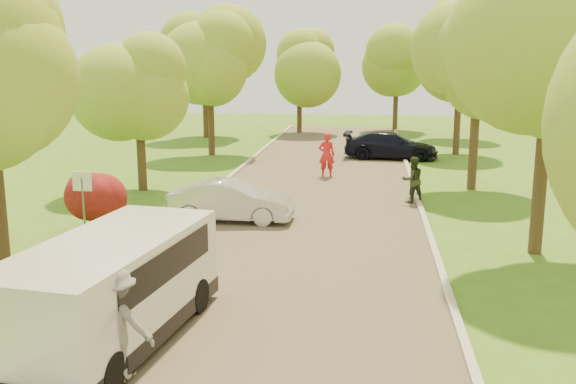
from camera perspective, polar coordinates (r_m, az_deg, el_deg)
The scene contains 22 objects.
ground at distance 13.99m, azimuth -2.30°, elevation -10.35°, with size 100.00×100.00×0.00m, color #436919.
road at distance 21.55m, azimuth 1.26°, elevation -2.40°, with size 8.00×60.00×0.01m, color #4C4438.
curb_left at distance 22.32m, azimuth -9.14°, elevation -1.91°, with size 0.18×60.00×0.12m, color #B2AD9E.
curb_right at distance 21.50m, azimuth 12.07°, elevation -2.54°, with size 0.18×60.00×0.12m, color #B2AD9E.
street_sign at distance 18.96m, azimuth -17.78°, elevation -0.08°, with size 0.55×0.06×2.17m.
red_shrub at distance 20.59m, azimuth -17.22°, elevation -0.47°, with size 1.70×1.70×1.95m.
tree_l_midb at distance 26.38m, azimuth -12.83°, elevation 9.96°, with size 4.30×4.20×6.62m.
tree_l_far at distance 35.83m, azimuth -6.66°, elevation 11.97°, with size 4.92×4.80×7.79m.
tree_r_mida at distance 18.42m, azimuth 23.01°, elevation 11.68°, with size 5.13×5.00×7.95m.
tree_r_midb at distance 27.14m, azimuth 16.96°, elevation 10.41°, with size 4.51×4.40×7.01m.
tree_r_far at distance 37.13m, azimuth 15.50°, elevation 12.18°, with size 5.33×5.20×8.34m.
tree_bg_a at distance 44.17m, azimuth -7.18°, elevation 11.69°, with size 5.12×5.00×7.72m.
tree_bg_b at distance 45.19m, azimuth 15.34°, elevation 11.65°, with size 5.12×5.00×7.95m.
tree_bg_c at distance 47.05m, azimuth 1.30°, elevation 11.41°, with size 4.92×4.80×7.33m.
tree_bg_d at distance 48.82m, azimuth 9.94°, elevation 11.60°, with size 5.12×5.00×7.72m.
minivan at distance 12.54m, azimuth -15.30°, elevation -8.23°, with size 2.81×5.66×2.02m.
silver_sedan at distance 21.23m, azimuth -5.07°, elevation -0.79°, with size 1.43×4.11×1.35m, color silver.
dark_sedan at distance 34.95m, azimuth 9.12°, elevation 4.11°, with size 2.03×5.00×1.45m, color black.
longboard at distance 11.31m, azimuth -14.69°, elevation -15.78°, with size 0.35×0.99×0.11m.
skateboarder at distance 10.91m, azimuth -14.95°, elevation -11.28°, with size 1.22×0.70×1.89m, color slate.
person_striped at distance 29.21m, azimuth 3.46°, elevation 3.31°, with size 0.73×0.48×2.01m, color red.
person_olive at distance 24.22m, azimuth 11.01°, elevation 1.06°, with size 0.85×0.66×1.74m, color #292E1C.
Camera 1 is at (2.21, -12.78, 5.25)m, focal length 40.00 mm.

